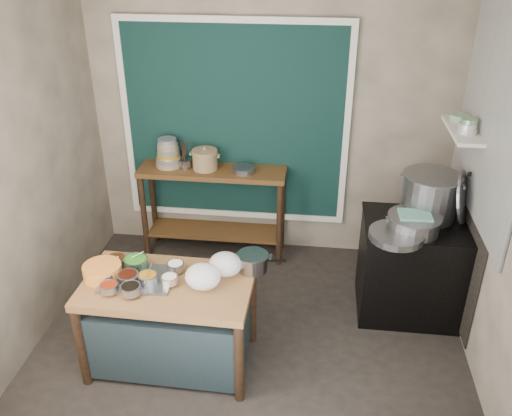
# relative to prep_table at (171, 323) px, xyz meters

# --- Properties ---
(floor) EXTENTS (3.50, 3.00, 0.02)m
(floor) POSITION_rel_prep_table_xyz_m (0.58, 0.35, -0.39)
(floor) COLOR #2A2420
(floor) RESTS_ON ground
(back_wall) EXTENTS (3.50, 0.02, 2.80)m
(back_wall) POSITION_rel_prep_table_xyz_m (0.58, 1.86, 1.02)
(back_wall) COLOR gray
(back_wall) RESTS_ON floor
(left_wall) EXTENTS (0.02, 3.00, 2.80)m
(left_wall) POSITION_rel_prep_table_xyz_m (-1.18, 0.35, 1.02)
(left_wall) COLOR gray
(left_wall) RESTS_ON floor
(right_wall) EXTENTS (0.02, 3.00, 2.80)m
(right_wall) POSITION_rel_prep_table_xyz_m (2.34, 0.35, 1.02)
(right_wall) COLOR gray
(right_wall) RESTS_ON floor
(curtain_panel) EXTENTS (2.10, 0.02, 1.90)m
(curtain_panel) POSITION_rel_prep_table_xyz_m (0.23, 1.82, 0.98)
(curtain_panel) COLOR black
(curtain_panel) RESTS_ON back_wall
(curtain_frame) EXTENTS (2.22, 0.03, 2.02)m
(curtain_frame) POSITION_rel_prep_table_xyz_m (0.23, 1.81, 0.98)
(curtain_frame) COLOR beige
(curtain_frame) RESTS_ON back_wall
(tile_panel) EXTENTS (0.02, 1.70, 1.70)m
(tile_panel) POSITION_rel_prep_table_xyz_m (2.31, 0.90, 1.48)
(tile_panel) COLOR #B2B2AA
(tile_panel) RESTS_ON right_wall
(soot_patch) EXTENTS (0.01, 1.30, 1.30)m
(soot_patch) POSITION_rel_prep_table_xyz_m (2.32, 1.00, 0.32)
(soot_patch) COLOR black
(soot_patch) RESTS_ON right_wall
(wall_shelf) EXTENTS (0.22, 0.70, 0.03)m
(wall_shelf) POSITION_rel_prep_table_xyz_m (2.21, 1.20, 1.23)
(wall_shelf) COLOR beige
(wall_shelf) RESTS_ON right_wall
(prep_table) EXTENTS (1.26, 0.74, 0.75)m
(prep_table) POSITION_rel_prep_table_xyz_m (0.00, 0.00, 0.00)
(prep_table) COLOR brown
(prep_table) RESTS_ON floor
(back_counter) EXTENTS (1.45, 0.40, 0.95)m
(back_counter) POSITION_rel_prep_table_xyz_m (0.03, 1.63, 0.10)
(back_counter) COLOR #523417
(back_counter) RESTS_ON floor
(stove_block) EXTENTS (0.90, 0.68, 0.85)m
(stove_block) POSITION_rel_prep_table_xyz_m (1.93, 0.90, 0.05)
(stove_block) COLOR black
(stove_block) RESTS_ON floor
(stove_top) EXTENTS (0.92, 0.69, 0.03)m
(stove_top) POSITION_rel_prep_table_xyz_m (1.93, 0.90, 0.49)
(stove_top) COLOR black
(stove_top) RESTS_ON stove_block
(condiment_tray) EXTENTS (0.55, 0.41, 0.02)m
(condiment_tray) POSITION_rel_prep_table_xyz_m (-0.23, 0.01, 0.39)
(condiment_tray) COLOR gray
(condiment_tray) RESTS_ON prep_table
(condiment_bowls) EXTENTS (0.63, 0.49, 0.07)m
(condiment_bowls) POSITION_rel_prep_table_xyz_m (-0.26, 0.01, 0.43)
(condiment_bowls) COLOR gray
(condiment_bowls) RESTS_ON condiment_tray
(yellow_basin) EXTENTS (0.34, 0.34, 0.11)m
(yellow_basin) POSITION_rel_prep_table_xyz_m (-0.49, 0.01, 0.43)
(yellow_basin) COLOR #BA7735
(yellow_basin) RESTS_ON prep_table
(saucepan) EXTENTS (0.27, 0.27, 0.13)m
(saucepan) POSITION_rel_prep_table_xyz_m (0.60, 0.25, 0.44)
(saucepan) COLOR gray
(saucepan) RESTS_ON prep_table
(plastic_bag_a) EXTENTS (0.28, 0.24, 0.19)m
(plastic_bag_a) POSITION_rel_prep_table_xyz_m (0.28, -0.03, 0.47)
(plastic_bag_a) COLOR white
(plastic_bag_a) RESTS_ON prep_table
(plastic_bag_b) EXTENTS (0.31, 0.29, 0.19)m
(plastic_bag_b) POSITION_rel_prep_table_xyz_m (0.41, 0.16, 0.47)
(plastic_bag_b) COLOR white
(plastic_bag_b) RESTS_ON prep_table
(bowl_stack) EXTENTS (0.25, 0.25, 0.29)m
(bowl_stack) POSITION_rel_prep_table_xyz_m (-0.41, 1.65, 0.70)
(bowl_stack) COLOR tan
(bowl_stack) RESTS_ON back_counter
(utensil_cup) EXTENTS (0.19, 0.19, 0.09)m
(utensil_cup) POSITION_rel_prep_table_xyz_m (-0.25, 1.64, 0.62)
(utensil_cup) COLOR gray
(utensil_cup) RESTS_ON back_counter
(ceramic_crock) EXTENTS (0.29, 0.29, 0.18)m
(ceramic_crock) POSITION_rel_prep_table_xyz_m (-0.04, 1.63, 0.66)
(ceramic_crock) COLOR olive
(ceramic_crock) RESTS_ON back_counter
(wide_bowl) EXTENTS (0.24, 0.24, 0.05)m
(wide_bowl) POSITION_rel_prep_table_xyz_m (0.35, 1.59, 0.60)
(wide_bowl) COLOR gray
(wide_bowl) RESTS_ON back_counter
(stock_pot) EXTENTS (0.62, 0.62, 0.39)m
(stock_pot) POSITION_rel_prep_table_xyz_m (1.99, 1.03, 0.70)
(stock_pot) COLOR gray
(stock_pot) RESTS_ON stove_top
(pot_lid) EXTENTS (0.26, 0.46, 0.44)m
(pot_lid) POSITION_rel_prep_table_xyz_m (2.24, 0.99, 0.72)
(pot_lid) COLOR gray
(pot_lid) RESTS_ON stove_top
(steamer) EXTENTS (0.50, 0.50, 0.14)m
(steamer) POSITION_rel_prep_table_xyz_m (1.84, 0.76, 0.58)
(steamer) COLOR gray
(steamer) RESTS_ON stove_top
(green_cloth) EXTENTS (0.26, 0.20, 0.02)m
(green_cloth) POSITION_rel_prep_table_xyz_m (1.84, 0.76, 0.66)
(green_cloth) COLOR #639E94
(green_cloth) RESTS_ON steamer
(shallow_pan) EXTENTS (0.52, 0.52, 0.06)m
(shallow_pan) POSITION_rel_prep_table_xyz_m (1.70, 0.63, 0.53)
(shallow_pan) COLOR gray
(shallow_pan) RESTS_ON stove_top
(shelf_bowl_stack) EXTENTS (0.15, 0.15, 0.12)m
(shelf_bowl_stack) POSITION_rel_prep_table_xyz_m (2.21, 1.10, 1.30)
(shelf_bowl_stack) COLOR silver
(shelf_bowl_stack) RESTS_ON wall_shelf
(shelf_bowl_green) EXTENTS (0.20, 0.20, 0.06)m
(shelf_bowl_green) POSITION_rel_prep_table_xyz_m (2.21, 1.39, 1.27)
(shelf_bowl_green) COLOR gray
(shelf_bowl_green) RESTS_ON wall_shelf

